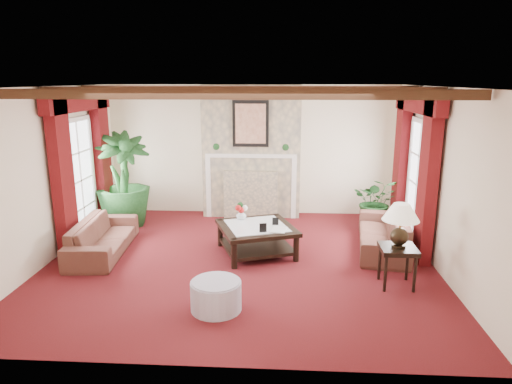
# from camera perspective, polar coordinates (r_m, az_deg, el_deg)

# --- Properties ---
(floor) EXTENTS (6.00, 6.00, 0.00)m
(floor) POSITION_cam_1_polar(r_m,az_deg,el_deg) (7.33, -1.96, -8.61)
(floor) COLOR #480C0C
(floor) RESTS_ON ground
(ceiling) EXTENTS (6.00, 6.00, 0.00)m
(ceiling) POSITION_cam_1_polar(r_m,az_deg,el_deg) (6.77, -2.15, 13.00)
(ceiling) COLOR white
(ceiling) RESTS_ON floor
(back_wall) EXTENTS (6.00, 0.02, 2.70)m
(back_wall) POSITION_cam_1_polar(r_m,az_deg,el_deg) (9.62, -0.49, 5.22)
(back_wall) COLOR beige
(back_wall) RESTS_ON ground
(left_wall) EXTENTS (0.02, 5.50, 2.70)m
(left_wall) POSITION_cam_1_polar(r_m,az_deg,el_deg) (7.80, -24.57, 1.88)
(left_wall) COLOR beige
(left_wall) RESTS_ON ground
(right_wall) EXTENTS (0.02, 5.50, 2.70)m
(right_wall) POSITION_cam_1_polar(r_m,az_deg,el_deg) (7.28, 22.17, 1.33)
(right_wall) COLOR beige
(right_wall) RESTS_ON ground
(ceiling_beams) EXTENTS (6.00, 3.00, 0.12)m
(ceiling_beams) POSITION_cam_1_polar(r_m,az_deg,el_deg) (6.77, -2.15, 12.49)
(ceiling_beams) COLOR #341E10
(ceiling_beams) RESTS_ON ceiling
(fireplace) EXTENTS (2.00, 0.52, 2.70)m
(fireplace) POSITION_cam_1_polar(r_m,az_deg,el_deg) (9.31, -0.59, 13.27)
(fireplace) COLOR tan
(fireplace) RESTS_ON ground
(french_door_left) EXTENTS (0.10, 1.10, 2.16)m
(french_door_left) POSITION_cam_1_polar(r_m,az_deg,el_deg) (8.57, -21.82, 8.41)
(french_door_left) COLOR white
(french_door_left) RESTS_ON ground
(french_door_right) EXTENTS (0.10, 1.10, 2.16)m
(french_door_right) POSITION_cam_1_polar(r_m,az_deg,el_deg) (8.10, 20.26, 8.28)
(french_door_right) COLOR white
(french_door_right) RESTS_ON ground
(curtains_left) EXTENTS (0.20, 2.40, 2.55)m
(curtains_left) POSITION_cam_1_polar(r_m,az_deg,el_deg) (8.50, -21.40, 11.26)
(curtains_left) COLOR #430909
(curtains_left) RESTS_ON ground
(curtains_right) EXTENTS (0.20, 2.40, 2.55)m
(curtains_right) POSITION_cam_1_polar(r_m,az_deg,el_deg) (8.05, 19.76, 11.30)
(curtains_right) COLOR #430909
(curtains_right) RESTS_ON ground
(sofa_left) EXTENTS (1.97, 0.84, 0.74)m
(sofa_left) POSITION_cam_1_polar(r_m,az_deg,el_deg) (7.96, -18.67, -4.68)
(sofa_left) COLOR #360E17
(sofa_left) RESTS_ON ground
(sofa_right) EXTENTS (2.14, 1.16, 0.77)m
(sofa_right) POSITION_cam_1_polar(r_m,az_deg,el_deg) (8.01, 15.66, -4.22)
(sofa_right) COLOR #360E17
(sofa_right) RESTS_ON ground
(potted_palm) EXTENTS (2.80, 2.83, 1.03)m
(potted_palm) POSITION_cam_1_polar(r_m,az_deg,el_deg) (9.28, -16.10, -0.94)
(potted_palm) COLOR black
(potted_palm) RESTS_ON ground
(small_plant) EXTENTS (1.17, 1.24, 0.76)m
(small_plant) POSITION_cam_1_polar(r_m,az_deg,el_deg) (9.26, 14.75, -1.76)
(small_plant) COLOR black
(small_plant) RESTS_ON ground
(coffee_table) EXTENTS (1.48, 1.48, 0.47)m
(coffee_table) POSITION_cam_1_polar(r_m,az_deg,el_deg) (7.56, 0.07, -5.97)
(coffee_table) COLOR black
(coffee_table) RESTS_ON ground
(side_table) EXTENTS (0.50, 0.50, 0.57)m
(side_table) POSITION_cam_1_polar(r_m,az_deg,el_deg) (6.70, 17.19, -8.86)
(side_table) COLOR black
(side_table) RESTS_ON ground
(ottoman) EXTENTS (0.64, 0.64, 0.37)m
(ottoman) POSITION_cam_1_polar(r_m,az_deg,el_deg) (5.85, -5.01, -12.80)
(ottoman) COLOR #A19DB2
(ottoman) RESTS_ON ground
(table_lamp) EXTENTS (0.50, 0.50, 0.63)m
(table_lamp) POSITION_cam_1_polar(r_m,az_deg,el_deg) (6.49, 17.57, -3.95)
(table_lamp) COLOR black
(table_lamp) RESTS_ON side_table
(flower_vase) EXTENTS (0.21, 0.21, 0.17)m
(flower_vase) POSITION_cam_1_polar(r_m,az_deg,el_deg) (7.78, -1.86, -2.88)
(flower_vase) COLOR silver
(flower_vase) RESTS_ON coffee_table
(book) EXTENTS (0.24, 0.10, 0.32)m
(book) POSITION_cam_1_polar(r_m,az_deg,el_deg) (7.23, 1.98, -3.61)
(book) COLOR black
(book) RESTS_ON coffee_table
(photo_frame_a) EXTENTS (0.12, 0.05, 0.15)m
(photo_frame_a) POSITION_cam_1_polar(r_m,az_deg,el_deg) (7.14, 0.88, -4.52)
(photo_frame_a) COLOR black
(photo_frame_a) RESTS_ON coffee_table
(photo_frame_b) EXTENTS (0.10, 0.03, 0.13)m
(photo_frame_b) POSITION_cam_1_polar(r_m,az_deg,el_deg) (7.49, 2.44, -3.71)
(photo_frame_b) COLOR black
(photo_frame_b) RESTS_ON coffee_table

